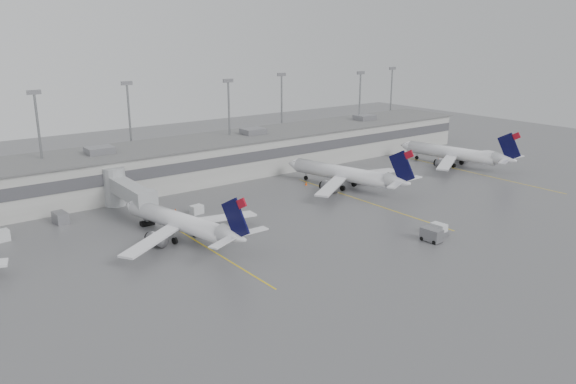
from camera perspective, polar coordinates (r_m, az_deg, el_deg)
ground at (r=78.20m, az=11.10°, el=-7.35°), size 260.00×260.00×0.00m
terminal at (r=121.35m, az=-9.45°, el=3.22°), size 152.00×17.00×9.45m
light_masts at (r=124.98m, az=-10.85°, el=7.19°), size 142.40×8.00×20.60m
jet_bridge_right at (r=102.51m, az=-16.38°, el=0.23°), size 4.00×17.20×7.00m
stand_markings at (r=94.67m, az=0.31°, el=-2.84°), size 105.25×40.00×0.01m
jet_mid_left at (r=86.43m, az=-10.70°, el=-3.00°), size 24.75×28.06×9.21m
jet_mid_right at (r=113.37m, az=5.98°, el=1.86°), size 26.23×29.75×9.77m
jet_far_right at (r=137.68m, az=16.73°, el=3.78°), size 26.31×29.75×9.70m
baggage_tug at (r=90.85m, az=15.05°, el=-3.78°), size 1.97×2.90×1.80m
baggage_cart at (r=87.66m, az=14.37°, el=-4.22°), size 1.99×3.24×2.01m
gse_uld_a at (r=95.38m, az=-27.19°, el=-3.99°), size 2.60×1.87×1.74m
gse_uld_b at (r=98.79m, az=-9.26°, el=-1.78°), size 2.38×1.79×1.54m
gse_uld_c at (r=120.81m, az=7.66°, el=1.61°), size 2.69×2.15×1.67m
gse_loader at (r=100.18m, az=-22.13°, el=-2.43°), size 2.15×3.17×1.88m
cone_b at (r=100.58m, az=-11.36°, el=-1.83°), size 0.41×0.41×0.66m
cone_c at (r=115.71m, az=1.86°, el=0.88°), size 0.50×0.50×0.80m
cone_d at (r=142.23m, az=15.00°, el=3.21°), size 0.50×0.50×0.79m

